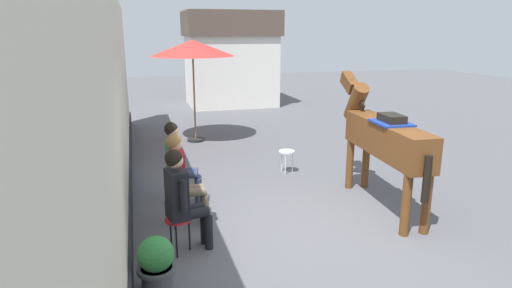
# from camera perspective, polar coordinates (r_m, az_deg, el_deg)

# --- Properties ---
(ground_plane) EXTENTS (40.00, 40.00, 0.00)m
(ground_plane) POSITION_cam_1_polar(r_m,az_deg,el_deg) (8.94, -0.66, -3.52)
(ground_plane) COLOR #56565B
(pub_facade_wall) EXTENTS (0.34, 14.00, 3.40)m
(pub_facade_wall) POSITION_cam_1_polar(r_m,az_deg,el_deg) (6.82, -18.38, 3.33)
(pub_facade_wall) COLOR beige
(pub_facade_wall) RESTS_ON ground_plane
(distant_cottage) EXTENTS (3.40, 2.60, 3.50)m
(distant_cottage) POSITION_cam_1_polar(r_m,az_deg,el_deg) (16.81, -3.38, 11.27)
(distant_cottage) COLOR silver
(distant_cottage) RESTS_ON ground_plane
(seated_visitor_near) EXTENTS (0.61, 0.48, 1.39)m
(seated_visitor_near) POSITION_cam_1_polar(r_m,az_deg,el_deg) (5.58, -9.72, -6.70)
(seated_visitor_near) COLOR red
(seated_visitor_near) RESTS_ON ground_plane
(seated_visitor_middle) EXTENTS (0.61, 0.49, 1.39)m
(seated_visitor_middle) POSITION_cam_1_polar(r_m,az_deg,el_deg) (6.34, -9.75, -4.07)
(seated_visitor_middle) COLOR red
(seated_visitor_middle) RESTS_ON ground_plane
(seated_visitor_far) EXTENTS (0.61, 0.48, 1.39)m
(seated_visitor_far) POSITION_cam_1_polar(r_m,az_deg,el_deg) (7.14, -10.27, -1.96)
(seated_visitor_far) COLOR gold
(seated_visitor_far) RESTS_ON ground_plane
(saddled_horse_center) EXTENTS (0.61, 3.00, 2.06)m
(saddled_horse_center) POSITION_cam_1_polar(r_m,az_deg,el_deg) (7.17, 16.34, 0.91)
(saddled_horse_center) COLOR brown
(saddled_horse_center) RESTS_ON ground_plane
(flower_planter_far) EXTENTS (0.43, 0.43, 0.64)m
(flower_planter_far) POSITION_cam_1_polar(r_m,az_deg,el_deg) (5.03, -12.98, -15.00)
(flower_planter_far) COLOR #4C4C51
(flower_planter_far) RESTS_ON ground_plane
(cafe_parasol) EXTENTS (2.10, 2.10, 2.58)m
(cafe_parasol) POSITION_cam_1_polar(r_m,az_deg,el_deg) (11.11, -8.35, 12.31)
(cafe_parasol) COLOR black
(cafe_parasol) RESTS_ON ground_plane
(spare_stool_white) EXTENTS (0.32, 0.32, 0.46)m
(spare_stool_white) POSITION_cam_1_polar(r_m,az_deg,el_deg) (8.72, 4.06, -1.27)
(spare_stool_white) COLOR white
(spare_stool_white) RESTS_ON ground_plane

